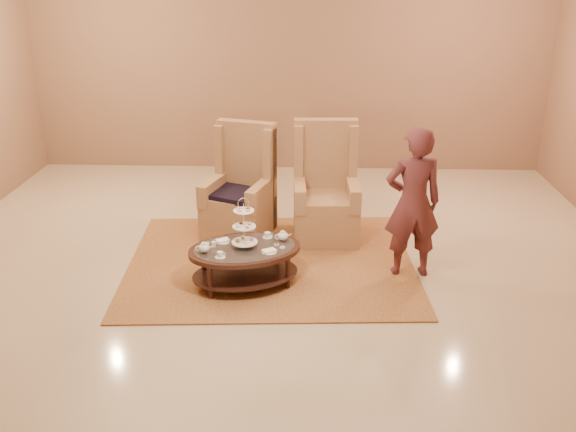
{
  "coord_description": "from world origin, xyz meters",
  "views": [
    {
      "loc": [
        0.39,
        -6.03,
        3.14
      ],
      "look_at": [
        0.14,
        0.2,
        0.66
      ],
      "focal_mm": 40.0,
      "sensor_mm": 36.0,
      "label": 1
    }
  ],
  "objects_px": {
    "tea_table": "(245,254)",
    "armchair_right": "(325,199)",
    "armchair_left": "(241,198)",
    "person": "(413,203)"
  },
  "relations": [
    {
      "from": "armchair_left",
      "to": "armchair_right",
      "type": "relative_size",
      "value": 0.97
    },
    {
      "from": "tea_table",
      "to": "armchair_right",
      "type": "height_order",
      "value": "armchair_right"
    },
    {
      "from": "tea_table",
      "to": "armchair_right",
      "type": "relative_size",
      "value": 0.96
    },
    {
      "from": "armchair_right",
      "to": "armchair_left",
      "type": "bearing_deg",
      "value": 174.97
    },
    {
      "from": "armchair_left",
      "to": "armchair_right",
      "type": "height_order",
      "value": "armchair_right"
    },
    {
      "from": "armchair_right",
      "to": "person",
      "type": "bearing_deg",
      "value": -51.09
    },
    {
      "from": "armchair_left",
      "to": "person",
      "type": "xyz_separation_m",
      "value": [
        1.91,
        -1.05,
        0.35
      ]
    },
    {
      "from": "armchair_right",
      "to": "tea_table",
      "type": "bearing_deg",
      "value": -124.59
    },
    {
      "from": "armchair_left",
      "to": "tea_table",
      "type": "bearing_deg",
      "value": -65.93
    },
    {
      "from": "armchair_left",
      "to": "person",
      "type": "relative_size",
      "value": 0.84
    }
  ]
}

